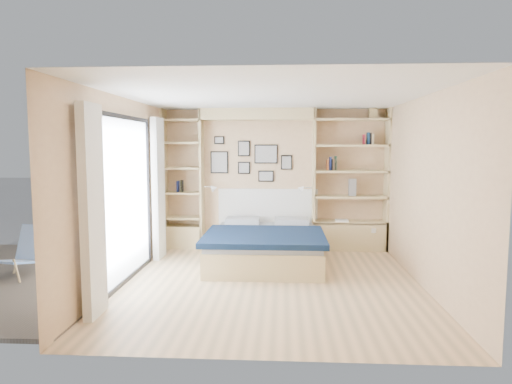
{
  "coord_description": "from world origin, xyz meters",
  "views": [
    {
      "loc": [
        0.16,
        -6.02,
        1.85
      ],
      "look_at": [
        -0.25,
        0.9,
        1.15
      ],
      "focal_mm": 32.0,
      "sensor_mm": 36.0,
      "label": 1
    }
  ],
  "objects": [
    {
      "name": "shelf_decor",
      "position": [
        1.05,
        2.07,
        1.66
      ],
      "size": [
        3.55,
        0.23,
        2.03
      ],
      "color": "#A95023",
      "rests_on": "ground"
    },
    {
      "name": "ground",
      "position": [
        0.0,
        0.0,
        0.0
      ],
      "size": [
        4.5,
        4.5,
        0.0
      ],
      "primitive_type": "plane",
      "color": "#DDB482",
      "rests_on": "ground"
    },
    {
      "name": "photo_gallery",
      "position": [
        -0.45,
        2.22,
        1.6
      ],
      "size": [
        1.48,
        0.02,
        0.82
      ],
      "color": "black",
      "rests_on": "ground"
    },
    {
      "name": "reading_lamps",
      "position": [
        -0.3,
        2.0,
        1.1
      ],
      "size": [
        1.92,
        0.12,
        0.15
      ],
      "color": "silver",
      "rests_on": "ground"
    },
    {
      "name": "bed",
      "position": [
        -0.12,
        1.09,
        0.28
      ],
      "size": [
        1.8,
        2.27,
        1.07
      ],
      "color": "tan",
      "rests_on": "ground"
    },
    {
      "name": "deck_chair",
      "position": [
        -3.5,
        0.08,
        0.35
      ],
      "size": [
        0.56,
        0.79,
        0.73
      ],
      "rotation": [
        0.0,
        0.0,
        -0.18
      ],
      "color": "tan",
      "rests_on": "ground"
    },
    {
      "name": "deck",
      "position": [
        -3.6,
        0.0,
        0.0
      ],
      "size": [
        3.2,
        4.0,
        0.05
      ],
      "primitive_type": "cube",
      "color": "brown",
      "rests_on": "ground"
    },
    {
      "name": "room_shell",
      "position": [
        -0.39,
        1.52,
        1.08
      ],
      "size": [
        4.5,
        4.5,
        4.5
      ],
      "color": "#DAB283",
      "rests_on": "ground"
    }
  ]
}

